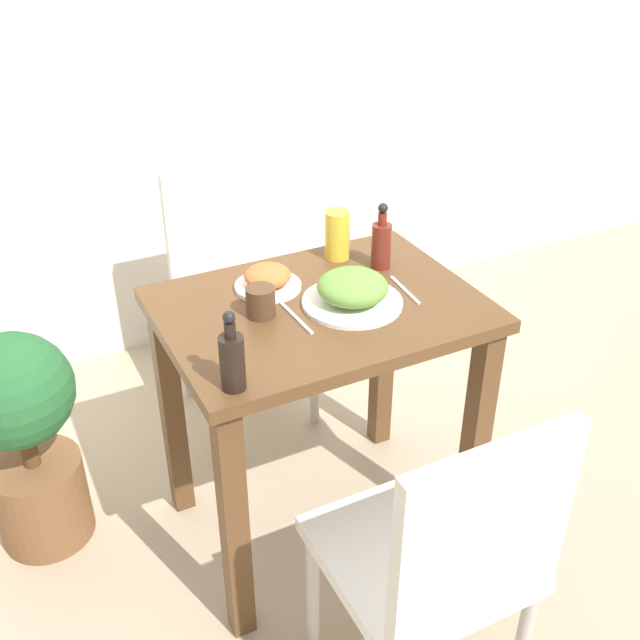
{
  "coord_description": "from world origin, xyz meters",
  "views": [
    {
      "loc": [
        -0.76,
        -1.51,
        1.75
      ],
      "look_at": [
        0.0,
        0.0,
        0.73
      ],
      "focal_mm": 42.0,
      "sensor_mm": 36.0,
      "label": 1
    }
  ],
  "objects_px": {
    "side_plate": "(268,279)",
    "drink_cup": "(261,302)",
    "chair_near": "(442,556)",
    "sauce_bottle": "(381,243)",
    "food_plate": "(353,291)",
    "juice_glass": "(337,235)",
    "potted_plant_left": "(25,433)",
    "chair_far": "(235,282)",
    "condiment_bottle": "(232,359)"
  },
  "relations": [
    {
      "from": "side_plate",
      "to": "drink_cup",
      "type": "relative_size",
      "value": 2.29
    },
    {
      "from": "chair_near",
      "to": "sauce_bottle",
      "type": "height_order",
      "value": "sauce_bottle"
    },
    {
      "from": "food_plate",
      "to": "juice_glass",
      "type": "height_order",
      "value": "juice_glass"
    },
    {
      "from": "side_plate",
      "to": "drink_cup",
      "type": "distance_m",
      "value": 0.14
    },
    {
      "from": "juice_glass",
      "to": "sauce_bottle",
      "type": "distance_m",
      "value": 0.14
    },
    {
      "from": "side_plate",
      "to": "chair_near",
      "type": "bearing_deg",
      "value": -86.17
    },
    {
      "from": "juice_glass",
      "to": "sauce_bottle",
      "type": "height_order",
      "value": "sauce_bottle"
    },
    {
      "from": "potted_plant_left",
      "to": "chair_far",
      "type": "bearing_deg",
      "value": 25.49
    },
    {
      "from": "side_plate",
      "to": "chair_far",
      "type": "bearing_deg",
      "value": 79.27
    },
    {
      "from": "juice_glass",
      "to": "potted_plant_left",
      "type": "xyz_separation_m",
      "value": [
        -0.93,
        0.1,
        -0.46
      ]
    },
    {
      "from": "food_plate",
      "to": "potted_plant_left",
      "type": "bearing_deg",
      "value": 156.49
    },
    {
      "from": "chair_far",
      "to": "condiment_bottle",
      "type": "distance_m",
      "value": 1.07
    },
    {
      "from": "sauce_bottle",
      "to": "condiment_bottle",
      "type": "xyz_separation_m",
      "value": [
        -0.58,
        -0.35,
        0.0
      ]
    },
    {
      "from": "drink_cup",
      "to": "condiment_bottle",
      "type": "height_order",
      "value": "condiment_bottle"
    },
    {
      "from": "food_plate",
      "to": "sauce_bottle",
      "type": "bearing_deg",
      "value": 40.91
    },
    {
      "from": "chair_near",
      "to": "drink_cup",
      "type": "bearing_deg",
      "value": -79.35
    },
    {
      "from": "sauce_bottle",
      "to": "potted_plant_left",
      "type": "bearing_deg",
      "value": 168.06
    },
    {
      "from": "chair_near",
      "to": "food_plate",
      "type": "bearing_deg",
      "value": -100.17
    },
    {
      "from": "sauce_bottle",
      "to": "potted_plant_left",
      "type": "distance_m",
      "value": 1.14
    },
    {
      "from": "juice_glass",
      "to": "sauce_bottle",
      "type": "bearing_deg",
      "value": -53.74
    },
    {
      "from": "condiment_bottle",
      "to": "potted_plant_left",
      "type": "distance_m",
      "value": 0.85
    },
    {
      "from": "chair_far",
      "to": "sauce_bottle",
      "type": "height_order",
      "value": "sauce_bottle"
    },
    {
      "from": "chair_near",
      "to": "side_plate",
      "type": "relative_size",
      "value": 4.95
    },
    {
      "from": "side_plate",
      "to": "juice_glass",
      "type": "xyz_separation_m",
      "value": [
        0.25,
        0.08,
        0.04
      ]
    },
    {
      "from": "chair_far",
      "to": "side_plate",
      "type": "bearing_deg",
      "value": -100.73
    },
    {
      "from": "chair_near",
      "to": "chair_far",
      "type": "relative_size",
      "value": 1.0
    },
    {
      "from": "food_plate",
      "to": "side_plate",
      "type": "bearing_deg",
      "value": 132.15
    },
    {
      "from": "side_plate",
      "to": "juice_glass",
      "type": "relative_size",
      "value": 1.26
    },
    {
      "from": "drink_cup",
      "to": "sauce_bottle",
      "type": "xyz_separation_m",
      "value": [
        0.41,
        0.1,
        0.04
      ]
    },
    {
      "from": "juice_glass",
      "to": "condiment_bottle",
      "type": "height_order",
      "value": "condiment_bottle"
    },
    {
      "from": "chair_near",
      "to": "food_plate",
      "type": "relative_size",
      "value": 3.39
    },
    {
      "from": "chair_near",
      "to": "chair_far",
      "type": "bearing_deg",
      "value": -92.3
    },
    {
      "from": "food_plate",
      "to": "juice_glass",
      "type": "distance_m",
      "value": 0.28
    },
    {
      "from": "chair_far",
      "to": "juice_glass",
      "type": "xyz_separation_m",
      "value": [
        0.15,
        -0.48,
        0.35
      ]
    },
    {
      "from": "side_plate",
      "to": "condiment_bottle",
      "type": "relative_size",
      "value": 0.93
    },
    {
      "from": "juice_glass",
      "to": "chair_far",
      "type": "bearing_deg",
      "value": 107.18
    },
    {
      "from": "juice_glass",
      "to": "condiment_bottle",
      "type": "xyz_separation_m",
      "value": [
        -0.5,
        -0.46,
        0.0
      ]
    },
    {
      "from": "drink_cup",
      "to": "juice_glass",
      "type": "bearing_deg",
      "value": 32.22
    },
    {
      "from": "side_plate",
      "to": "food_plate",
      "type": "bearing_deg",
      "value": -47.85
    },
    {
      "from": "food_plate",
      "to": "potted_plant_left",
      "type": "relative_size",
      "value": 0.38
    },
    {
      "from": "chair_far",
      "to": "juice_glass",
      "type": "relative_size",
      "value": 6.24
    },
    {
      "from": "chair_far",
      "to": "side_plate",
      "type": "distance_m",
      "value": 0.65
    },
    {
      "from": "food_plate",
      "to": "juice_glass",
      "type": "xyz_separation_m",
      "value": [
        0.09,
        0.26,
        0.03
      ]
    },
    {
      "from": "chair_near",
      "to": "condiment_bottle",
      "type": "height_order",
      "value": "condiment_bottle"
    },
    {
      "from": "juice_glass",
      "to": "drink_cup",
      "type": "bearing_deg",
      "value": -147.78
    },
    {
      "from": "drink_cup",
      "to": "potted_plant_left",
      "type": "distance_m",
      "value": 0.8
    },
    {
      "from": "food_plate",
      "to": "drink_cup",
      "type": "relative_size",
      "value": 3.34
    },
    {
      "from": "condiment_bottle",
      "to": "potted_plant_left",
      "type": "xyz_separation_m",
      "value": [
        -0.43,
        0.57,
        -0.46
      ]
    },
    {
      "from": "drink_cup",
      "to": "juice_glass",
      "type": "distance_m",
      "value": 0.39
    },
    {
      "from": "sauce_bottle",
      "to": "food_plate",
      "type": "bearing_deg",
      "value": -139.09
    }
  ]
}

